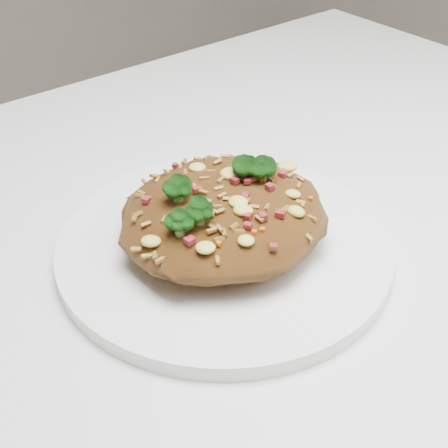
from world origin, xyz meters
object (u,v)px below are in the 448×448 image
(plate, at_px, (224,246))
(fork, at_px, (222,182))
(fried_rice, at_px, (224,207))
(dining_table, at_px, (185,370))

(plate, xyz_separation_m, fork, (0.05, 0.07, 0.01))
(fork, bearing_deg, fried_rice, -112.45)
(dining_table, height_order, fork, fork)
(fried_rice, height_order, fork, fried_rice)
(dining_table, relative_size, fried_rice, 7.07)
(plate, height_order, fork, fork)
(dining_table, bearing_deg, fork, 37.45)
(plate, bearing_deg, fork, 52.18)
(dining_table, xyz_separation_m, fork, (0.11, 0.08, 0.11))
(plate, bearing_deg, dining_table, -163.86)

